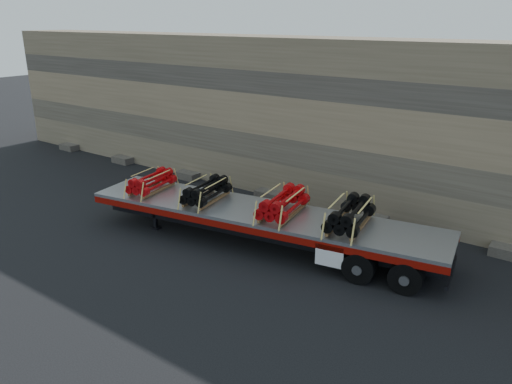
% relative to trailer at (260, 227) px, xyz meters
% --- Properties ---
extents(ground, '(120.00, 120.00, 0.00)m').
position_rel_trailer_xyz_m(ground, '(0.53, -0.51, -0.66)').
color(ground, black).
rests_on(ground, ground).
extents(rock_wall, '(44.00, 3.00, 7.00)m').
position_rel_trailer_xyz_m(rock_wall, '(0.53, 5.99, 2.84)').
color(rock_wall, '#7A6B54').
rests_on(rock_wall, ground).
extents(trailer, '(13.40, 4.59, 1.32)m').
position_rel_trailer_xyz_m(trailer, '(0.00, 0.00, 0.00)').
color(trailer, '#B4B6BC').
rests_on(trailer, ground).
extents(bundle_front, '(1.30, 2.12, 0.70)m').
position_rel_trailer_xyz_m(bundle_front, '(-4.69, -0.75, 1.01)').
color(bundle_front, '#BF0A0D').
rests_on(bundle_front, trailer).
extents(bundle_midfront, '(1.35, 2.21, 0.74)m').
position_rel_trailer_xyz_m(bundle_midfront, '(-2.19, -0.35, 1.03)').
color(bundle_midfront, black).
rests_on(bundle_midfront, trailer).
extents(bundle_midrear, '(1.48, 2.41, 0.80)m').
position_rel_trailer_xyz_m(bundle_midrear, '(0.88, 0.14, 1.06)').
color(bundle_midrear, '#BF0A0D').
rests_on(bundle_midrear, trailer).
extents(bundle_rear, '(1.50, 2.45, 0.81)m').
position_rel_trailer_xyz_m(bundle_rear, '(3.23, 0.52, 1.06)').
color(bundle_rear, black).
rests_on(bundle_rear, trailer).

